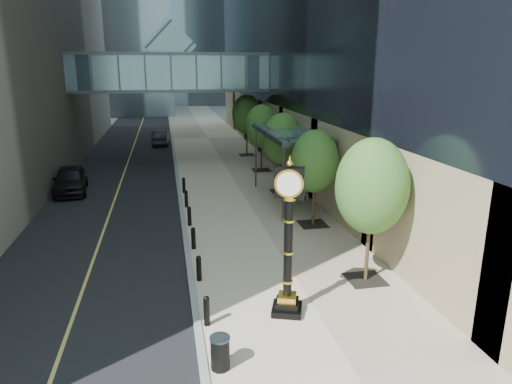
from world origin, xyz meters
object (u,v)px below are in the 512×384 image
Objects in this scene: trash_bin at (220,354)px; car_near at (70,180)px; pedestrian at (305,188)px; car_far at (161,138)px; street_clock at (288,250)px.

trash_bin is 21.28m from car_near.
car_near is at bearing 110.36° from trash_bin.
car_near is (-14.44, 4.96, 0.03)m from pedestrian.
car_near reaches higher than pedestrian.
pedestrian is 0.34× the size of car_far.
car_far is (-8.70, 22.87, -0.07)m from pedestrian.
trash_bin is at bearing -76.06° from car_near.
street_clock is 1.16× the size of car_far.
car_far is at bearing 65.81° from car_near.
street_clock reaches higher than pedestrian.
pedestrian is at bearing 114.56° from car_far.
car_far is at bearing 92.51° from trash_bin.
trash_bin is 0.58× the size of pedestrian.
car_near is at bearing 75.97° from car_far.
car_near reaches higher than car_far.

